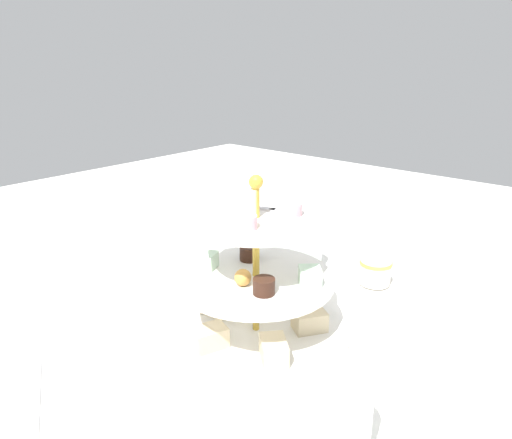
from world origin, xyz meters
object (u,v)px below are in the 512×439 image
Objects in this scene: water_glass_short_left at (306,251)px; teacup_with_saucer at (375,274)px; butter_knife_right at (470,353)px; tiered_serving_stand at (256,291)px; butter_knife_left at (34,398)px; water_glass_tall_right at (336,423)px.

water_glass_short_left is 0.14m from teacup_with_saucer.
teacup_with_saucer is (-0.14, -0.02, -0.01)m from water_glass_short_left.
tiered_serving_stand is at bearing 94.75° from butter_knife_right.
teacup_with_saucer is 0.58m from butter_knife_left.
water_glass_tall_right is at bearing 111.79° from teacup_with_saucer.
water_glass_tall_right is 0.43m from teacup_with_saucer.
water_glass_tall_right reaches higher than teacup_with_saucer.
water_glass_short_left is at bearing 113.54° from butter_knife_left.
tiered_serving_stand is at bearing 108.12° from water_glass_short_left.
tiered_serving_stand is at bearing -31.54° from water_glass_tall_right.
tiered_serving_stand is 0.32m from butter_knife_right.
butter_knife_right is at bearing 166.15° from water_glass_short_left.
water_glass_short_left is 0.36m from butter_knife_right.
butter_knife_left is (0.18, 0.55, -0.02)m from teacup_with_saucer.
butter_knife_right is (-0.38, -0.45, 0.00)m from butter_knife_left.
water_glass_short_left is at bearing -71.88° from tiered_serving_stand.
teacup_with_saucer is (-0.06, -0.27, -0.05)m from tiered_serving_stand.
teacup_with_saucer is at bearing -68.21° from water_glass_tall_right.
water_glass_tall_right reaches higher than water_glass_short_left.
water_glass_short_left is at bearing -51.70° from water_glass_tall_right.
butter_knife_right is (-0.04, -0.30, -0.06)m from water_glass_tall_right.
butter_knife_left is at bearing 24.22° from water_glass_tall_right.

